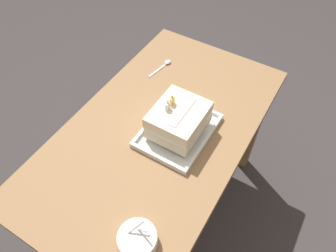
{
  "coord_description": "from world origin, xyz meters",
  "views": [
    {
      "loc": [
        -0.64,
        -0.43,
        1.69
      ],
      "look_at": [
        0.01,
        -0.04,
        0.74
      ],
      "focal_mm": 34.41,
      "sensor_mm": 36.0,
      "label": 1
    }
  ],
  "objects_px": {
    "birthday_cake": "(179,120)",
    "serving_spoon_near_tray": "(166,64)",
    "foil_tray": "(178,131)",
    "bowl_stack": "(138,239)"
  },
  "relations": [
    {
      "from": "birthday_cake",
      "to": "serving_spoon_near_tray",
      "type": "relative_size",
      "value": 1.41
    },
    {
      "from": "foil_tray",
      "to": "birthday_cake",
      "type": "bearing_deg",
      "value": 90.0
    },
    {
      "from": "foil_tray",
      "to": "birthday_cake",
      "type": "height_order",
      "value": "birthday_cake"
    },
    {
      "from": "foil_tray",
      "to": "serving_spoon_near_tray",
      "type": "height_order",
      "value": "foil_tray"
    },
    {
      "from": "foil_tray",
      "to": "serving_spoon_near_tray",
      "type": "distance_m",
      "value": 0.4
    },
    {
      "from": "foil_tray",
      "to": "bowl_stack",
      "type": "bearing_deg",
      "value": -165.92
    },
    {
      "from": "birthday_cake",
      "to": "bowl_stack",
      "type": "distance_m",
      "value": 0.44
    },
    {
      "from": "birthday_cake",
      "to": "bowl_stack",
      "type": "height_order",
      "value": "birthday_cake"
    },
    {
      "from": "serving_spoon_near_tray",
      "to": "bowl_stack",
      "type": "bearing_deg",
      "value": -154.43
    },
    {
      "from": "foil_tray",
      "to": "bowl_stack",
      "type": "relative_size",
      "value": 2.55
    }
  ]
}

